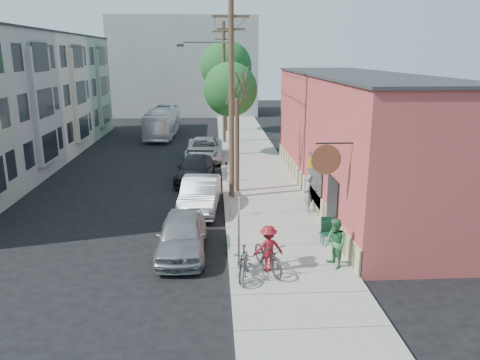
{
  "coord_description": "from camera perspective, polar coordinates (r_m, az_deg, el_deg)",
  "views": [
    {
      "loc": [
        1.52,
        -19.41,
        7.59
      ],
      "look_at": [
        2.8,
        3.05,
        1.5
      ],
      "focal_mm": 35.0,
      "sensor_mm": 36.0,
      "label": 1
    }
  ],
  "objects": [
    {
      "name": "end_cap_building",
      "position": [
        61.53,
        -6.73,
        13.56
      ],
      "size": [
        18.0,
        8.0,
        12.0
      ],
      "primitive_type": "cube",
      "color": "#979893",
      "rests_on": "ground"
    },
    {
      "name": "car_3",
      "position": [
        34.53,
        -4.4,
        3.76
      ],
      "size": [
        2.77,
        5.8,
        1.6
      ],
      "primitive_type": "imported",
      "rotation": [
        0.0,
        0.0,
        -0.02
      ],
      "color": "#B2B4BA",
      "rests_on": "ground"
    },
    {
      "name": "sidewalk",
      "position": [
        31.45,
        1.81,
        1.31
      ],
      "size": [
        4.5,
        58.0,
        0.15
      ],
      "primitive_type": "cube",
      "color": "#9F9C93",
      "rests_on": "ground"
    },
    {
      "name": "patron_green",
      "position": [
        17.14,
        11.53,
        -7.59
      ],
      "size": [
        0.91,
        1.04,
        1.81
      ],
      "primitive_type": "imported",
      "rotation": [
        0.0,
        0.0,
        -1.28
      ],
      "color": "#2F7742",
      "rests_on": "sidewalk"
    },
    {
      "name": "tree_leafy_mid",
      "position": [
        35.08,
        -1.18,
        10.97
      ],
      "size": [
        4.0,
        4.0,
        6.9
      ],
      "color": "#44392C",
      "rests_on": "sidewalk"
    },
    {
      "name": "cyclist_bike",
      "position": [
        16.71,
        3.46,
        -9.17
      ],
      "size": [
        1.42,
        2.28,
        1.13
      ],
      "primitive_type": "imported",
      "rotation": [
        0.0,
        0.0,
        0.33
      ],
      "color": "black",
      "rests_on": "sidewalk"
    },
    {
      "name": "car_0",
      "position": [
        18.41,
        -7.09,
        -6.67
      ],
      "size": [
        1.91,
        4.63,
        1.57
      ],
      "primitive_type": "imported",
      "rotation": [
        0.0,
        0.0,
        -0.01
      ],
      "color": "gray",
      "rests_on": "ground"
    },
    {
      "name": "patron_grey",
      "position": [
        22.79,
        8.26,
        -1.61
      ],
      "size": [
        0.5,
        0.71,
        1.86
      ],
      "primitive_type": "imported",
      "rotation": [
        0.0,
        0.0,
        -1.65
      ],
      "color": "gray",
      "rests_on": "sidewalk"
    },
    {
      "name": "parking_meter_far",
      "position": [
        27.81,
        -1.66,
        1.4
      ],
      "size": [
        0.14,
        0.14,
        1.24
      ],
      "color": "slate",
      "rests_on": "sidewalk"
    },
    {
      "name": "parked_bike_b",
      "position": [
        16.23,
        0.59,
        -10.09
      ],
      "size": [
        0.97,
        2.06,
        1.04
      ],
      "primitive_type": "imported",
      "rotation": [
        0.0,
        0.0,
        -0.14
      ],
      "color": "slate",
      "rests_on": "sidewalk"
    },
    {
      "name": "apartment_row",
      "position": [
        36.12,
        -25.29,
        8.81
      ],
      "size": [
        6.3,
        32.0,
        9.0
      ],
      "color": "gray",
      "rests_on": "ground"
    },
    {
      "name": "parking_meter_near",
      "position": [
        21.87,
        -1.2,
        -2.44
      ],
      "size": [
        0.14,
        0.14,
        1.24
      ],
      "color": "slate",
      "rests_on": "sidewalk"
    },
    {
      "name": "tree_bare",
      "position": [
        25.66,
        -0.34,
        4.19
      ],
      "size": [
        0.24,
        0.24,
        5.13
      ],
      "color": "#44392C",
      "rests_on": "sidewalk"
    },
    {
      "name": "utility_pole_far",
      "position": [
        40.32,
        -1.98,
        11.94
      ],
      "size": [
        1.8,
        0.28,
        10.0
      ],
      "color": "#503A28",
      "rests_on": "sidewalk"
    },
    {
      "name": "ground",
      "position": [
        20.9,
        -7.25,
        -6.27
      ],
      "size": [
        120.0,
        120.0,
        0.0
      ],
      "primitive_type": "plane",
      "color": "black"
    },
    {
      "name": "car_1",
      "position": [
        23.36,
        -4.89,
        -1.75
      ],
      "size": [
        2.14,
        5.11,
        1.64
      ],
      "primitive_type": "imported",
      "rotation": [
        0.0,
        0.0,
        -0.08
      ],
      "color": "#A1A3A8",
      "rests_on": "ground"
    },
    {
      "name": "utility_pole_near",
      "position": [
        24.14,
        -1.2,
        9.96
      ],
      "size": [
        3.57,
        0.28,
        10.0
      ],
      "color": "#503A28",
      "rests_on": "sidewalk"
    },
    {
      "name": "bus",
      "position": [
        45.12,
        -9.41,
        6.98
      ],
      "size": [
        2.59,
        9.73,
        2.69
      ],
      "primitive_type": "imported",
      "rotation": [
        0.0,
        0.0,
        -0.03
      ],
      "color": "white",
      "rests_on": "ground"
    },
    {
      "name": "tree_leafy_far",
      "position": [
        46.36,
        -1.73,
        13.68
      ],
      "size": [
        4.96,
        4.96,
        8.76
      ],
      "color": "#44392C",
      "rests_on": "sidewalk"
    },
    {
      "name": "cyclist",
      "position": [
        16.59,
        3.47,
        -8.3
      ],
      "size": [
        1.18,
        0.8,
        1.68
      ],
      "primitive_type": "imported",
      "rotation": [
        0.0,
        0.0,
        3.31
      ],
      "color": "maroon",
      "rests_on": "sidewalk"
    },
    {
      "name": "patio_chair_a",
      "position": [
        19.79,
        10.6,
        -5.84
      ],
      "size": [
        0.54,
        0.54,
        0.88
      ],
      "primitive_type": null,
      "rotation": [
        0.0,
        0.0,
        -0.07
      ],
      "color": "#0F3726",
      "rests_on": "sidewalk"
    },
    {
      "name": "car_2",
      "position": [
        28.75,
        -5.44,
        1.31
      ],
      "size": [
        2.61,
        5.32,
        1.49
      ],
      "primitive_type": "imported",
      "rotation": [
        0.0,
        0.0,
        -0.1
      ],
      "color": "black",
      "rests_on": "ground"
    },
    {
      "name": "patio_chair_b",
      "position": [
        19.25,
        10.55,
        -6.44
      ],
      "size": [
        0.63,
        0.63,
        0.88
      ],
      "primitive_type": null,
      "rotation": [
        0.0,
        0.0,
        0.31
      ],
      "color": "#0F3726",
      "rests_on": "sidewalk"
    },
    {
      "name": "cafe_building",
      "position": [
        25.88,
        13.61,
        5.18
      ],
      "size": [
        6.6,
        20.2,
        6.61
      ],
      "color": "#A93F3F",
      "rests_on": "ground"
    },
    {
      "name": "parked_bike_a",
      "position": [
        16.24,
        0.35,
        -10.05
      ],
      "size": [
        0.84,
        1.81,
        1.05
      ],
      "primitive_type": "imported",
      "rotation": [
        0.0,
        0.0,
        -0.2
      ],
      "color": "black",
      "rests_on": "sidewalk"
    },
    {
      "name": "sign_post",
      "position": [
        16.38,
        -0.15,
        -5.43
      ],
      "size": [
        0.07,
        0.45,
        2.8
      ],
      "color": "slate",
      "rests_on": "sidewalk"
    }
  ]
}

